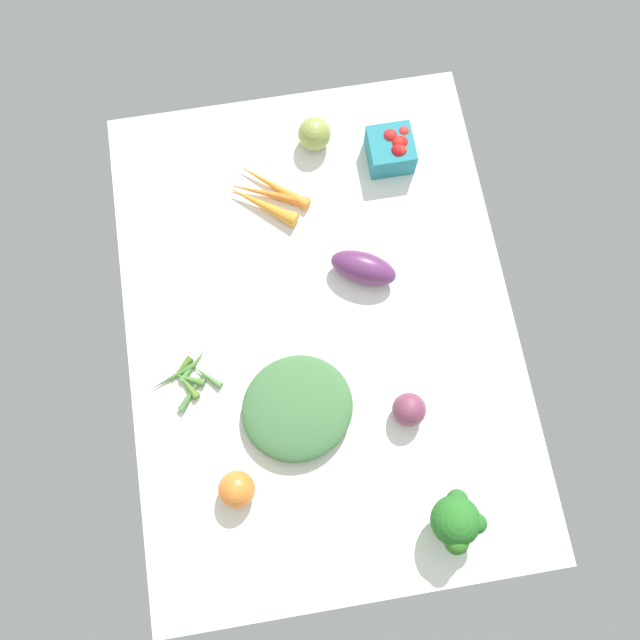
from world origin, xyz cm
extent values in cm
cube|color=white|center=(0.00, 0.00, 1.00)|extent=(104.00, 76.00, 2.00)
sphere|color=orange|center=(29.07, -19.95, 5.36)|extent=(6.73, 6.73, 6.73)
cylinder|color=#9CD282|center=(40.48, 16.98, 3.77)|extent=(2.88, 2.88, 3.54)
sphere|color=#297126|center=(40.48, 16.98, 8.81)|extent=(8.71, 8.71, 8.71)
sphere|color=#256B24|center=(41.45, 20.32, 9.48)|extent=(3.58, 3.58, 3.58)
sphere|color=#307221|center=(43.91, 16.37, 8.96)|extent=(4.26, 4.26, 4.26)
sphere|color=#2C6B28|center=(37.20, 18.13, 8.26)|extent=(3.83, 3.83, 3.83)
ellipsoid|color=#652F62|center=(-8.80, 10.11, 5.10)|extent=(11.56, 14.64, 6.19)
cone|color=#55822E|center=(5.13, -28.06, 2.76)|extent=(5.29, 5.47, 1.52)
cone|color=#4D8E3A|center=(4.52, -25.48, 2.64)|extent=(6.51, 6.34, 1.28)
cone|color=#537D2B|center=(7.86, -27.29, 2.83)|extent=(7.00, 5.11, 1.66)
cone|color=#548744|center=(7.19, -23.14, 2.72)|extent=(5.64, 5.79, 1.44)
cone|color=#4F8436|center=(7.09, -26.79, 2.80)|extent=(4.26, 6.76, 1.61)
cone|color=#487D3D|center=(9.28, -26.02, 2.72)|extent=(8.09, 6.76, 1.44)
cone|color=#4A7C39|center=(6.33, -29.91, 2.65)|extent=(4.77, 9.73, 1.29)
cone|color=orange|center=(-30.68, -5.16, 3.17)|extent=(13.58, 15.04, 2.34)
cone|color=orange|center=(-28.81, -6.36, 3.13)|extent=(9.04, 17.21, 2.25)
cone|color=orange|center=(-26.46, -7.87, 3.47)|extent=(12.08, 14.61, 2.95)
sphere|color=#7D3954|center=(20.04, 13.45, 5.16)|extent=(6.32, 6.32, 6.32)
sphere|color=#98A74C|center=(-39.54, 5.32, 5.45)|extent=(6.91, 6.91, 6.91)
ellipsoid|color=#437442|center=(16.29, -6.96, 4.52)|extent=(26.13, 26.78, 5.03)
cube|color=teal|center=(-33.40, 20.27, 5.12)|extent=(9.15, 9.15, 6.25)
sphere|color=red|center=(-35.05, 20.27, 7.71)|extent=(3.05, 3.05, 3.05)
sphere|color=red|center=(-31.43, 21.24, 7.73)|extent=(3.15, 3.15, 3.15)
sphere|color=red|center=(-35.61, 23.23, 7.51)|extent=(2.57, 2.57, 2.57)
sphere|color=red|center=(-33.23, 22.14, 7.49)|extent=(3.22, 3.22, 3.22)
sphere|color=red|center=(-33.16, 21.62, 7.68)|extent=(3.03, 3.03, 3.03)
sphere|color=red|center=(-31.31, 21.68, 7.97)|extent=(2.55, 2.55, 2.55)
camera|label=1|loc=(33.36, -5.48, 126.34)|focal=36.72mm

